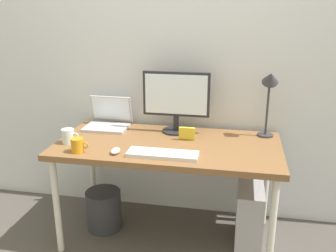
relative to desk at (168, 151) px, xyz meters
The scene contains 13 objects.
ground_plane 0.67m from the desk, ahead, with size 6.00×6.00×0.00m, color #4C4742.
back_wall 0.76m from the desk, 90.00° to the left, with size 4.40×0.04×2.60m, color silver.
desk is the anchor object (origin of this frame).
monitor 0.39m from the desk, 86.87° to the left, with size 0.48×0.20×0.44m.
laptop 0.59m from the desk, 153.40° to the left, with size 0.32×0.28×0.23m.
desk_lamp 0.81m from the desk, 20.14° to the left, with size 0.11×0.16×0.49m.
keyboard 0.24m from the desk, 87.18° to the right, with size 0.44×0.14×0.02m, color silver.
mouse 0.39m from the desk, 139.44° to the right, with size 0.06×0.09×0.03m, color silver.
coffee_mug 0.60m from the desk, 153.11° to the right, with size 0.12×0.08×0.09m.
glass_cup 0.68m from the desk, 168.76° to the right, with size 0.12×0.08×0.10m.
photo_frame 0.18m from the desk, 34.64° to the left, with size 0.11×0.02×0.09m, color yellow.
computer_tower 0.74m from the desk, ahead, with size 0.18×0.36×0.42m, color #B2B2B7.
wastebasket 0.72m from the desk, behind, with size 0.26×0.26×0.30m, color #333338.
Camera 1 is at (0.45, -2.31, 1.62)m, focal length 39.78 mm.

